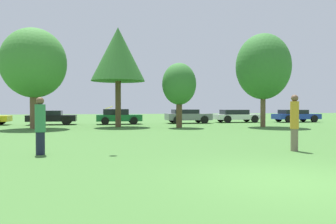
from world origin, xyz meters
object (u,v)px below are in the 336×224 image
Objects in this scene: person_thrower at (40,125)px; parked_car_black at (51,117)px; frisbee at (109,108)px; parked_car_green at (118,116)px; parked_car_blue at (295,115)px; tree_0 at (34,63)px; tree_3 at (263,67)px; parked_car_white at (237,116)px; tree_2 at (179,85)px; parked_car_grey at (188,116)px; tree_1 at (118,55)px; person_catcher at (294,122)px.

person_thrower is 17.60m from parked_car_black.
frisbee is 17.41m from parked_car_green.
tree_0 is at bearing -168.82° from parked_car_blue.
tree_3 reaches higher than parked_car_white.
parked_car_white is 5.88m from parked_car_blue.
tree_3 reaches higher than parked_car_blue.
tree_0 reaches higher than parked_car_blue.
parked_car_blue is (6.87, 6.24, -3.78)m from tree_3.
tree_2 is at bearing -6.72° from tree_0.
frisbee reaches higher than parked_car_grey.
tree_1 is 1.07× the size of tree_3.
tree_3 is 1.57× the size of parked_car_white.
parked_car_blue is at bearing 46.73° from person_thrower.
tree_2 is (5.34, 11.89, 1.60)m from frisbee.
parked_car_grey is at bearing 67.48° from person_thrower.
parked_car_green is (5.95, 4.28, -3.78)m from tree_0.
parked_car_blue is at bearing 10.91° from tree_0.
parked_car_green is (1.36, 17.34, -0.80)m from frisbee.
tree_2 is at bearing -53.62° from parked_car_green.
parked_car_white is (6.42, 18.83, -0.35)m from person_catcher.
tree_0 is 1.56× the size of parked_car_blue.
tree_3 is 1.56× the size of parked_car_blue.
tree_3 is 17.35m from parked_car_black.
tree_3 reaches higher than person_thrower.
tree_2 reaches higher than parked_car_black.
person_catcher is 17.80m from tree_0.
tree_1 is 8.93m from parked_car_grey.
tree_1 is at bearing 85.22° from frisbee.
tree_1 is 1.92× the size of parked_car_green.
parked_car_black is 0.89× the size of parked_car_white.
tree_1 is (5.72, 0.44, 0.86)m from tree_0.
tree_0 is 18.28m from parked_car_white.
parked_car_green is (-4.77, 18.06, -0.32)m from person_catcher.
frisbee is (-6.14, 0.72, 0.48)m from person_catcher.
person_catcher is 0.43× the size of parked_car_blue.
tree_2 is at bearing -79.70° from person_catcher.
parked_car_grey reaches higher than parked_car_blue.
tree_1 reaches higher than tree_0.
parked_car_blue is at bearing -0.19° from parked_car_grey.
tree_2 is 1.19× the size of parked_car_black.
person_catcher is 13.57m from tree_3.
parked_car_white reaches higher than parked_car_blue.
person_catcher reaches higher than parked_car_black.
frisbee is at bearing -70.63° from tree_0.
person_thrower is 0.46× the size of parked_car_black.
parked_car_black is 0.97× the size of parked_car_grey.
parked_car_black is at bearing 103.19° from person_thrower.
person_thrower is 0.26× the size of tree_3.
parked_car_green reaches higher than parked_car_black.
person_catcher reaches higher than parked_car_blue.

